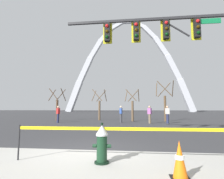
# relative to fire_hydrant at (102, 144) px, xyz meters

# --- Properties ---
(ground_plane) EXTENTS (240.00, 240.00, 0.00)m
(ground_plane) POSITION_rel_fire_hydrant_xyz_m (-0.63, 1.15, -0.47)
(ground_plane) COLOR #333335
(fire_hydrant) EXTENTS (0.46, 0.48, 0.99)m
(fire_hydrant) POSITION_rel_fire_hydrant_xyz_m (0.00, 0.00, 0.00)
(fire_hydrant) COLOR black
(fire_hydrant) RESTS_ON ground
(caution_tape_barrier) EXTENTS (5.66, 0.13, 0.92)m
(caution_tape_barrier) POSITION_rel_fire_hydrant_xyz_m (0.59, 0.05, 0.17)
(caution_tape_barrier) COLOR #232326
(caution_tape_barrier) RESTS_ON ground
(traffic_cone_by_hydrant) EXTENTS (0.36, 0.36, 0.73)m
(traffic_cone_by_hydrant) POSITION_rel_fire_hydrant_xyz_m (1.66, -0.80, -0.11)
(traffic_cone_by_hydrant) COLOR black
(traffic_cone_by_hydrant) RESTS_ON ground
(traffic_signal_gantry) EXTENTS (7.82, 0.44, 6.00)m
(traffic_signal_gantry) POSITION_rel_fire_hydrant_xyz_m (2.82, 3.72, 3.94)
(traffic_signal_gantry) COLOR #232326
(traffic_signal_gantry) RESTS_ON ground
(monument_arch) EXTENTS (50.38, 2.29, 37.81)m
(monument_arch) POSITION_rel_fire_hydrant_xyz_m (-0.63, 64.58, 16.36)
(monument_arch) COLOR #B2B5BC
(monument_arch) RESTS_ON ground
(tree_far_left) EXTENTS (1.64, 1.65, 3.54)m
(tree_far_left) POSITION_rel_fire_hydrant_xyz_m (-7.46, 14.21, 1.10)
(tree_far_left) COLOR #473323
(tree_far_left) RESTS_ON ground
(tree_left_mid) EXTENTS (1.63, 1.64, 3.51)m
(tree_left_mid) POSITION_rel_fire_hydrant_xyz_m (-2.97, 15.57, 1.09)
(tree_left_mid) COLOR brown
(tree_left_mid) RESTS_ON ground
(tree_center_left) EXTENTS (1.57, 1.58, 3.38)m
(tree_center_left) POSITION_rel_fire_hydrant_xyz_m (0.81, 14.47, 1.03)
(tree_center_left) COLOR brown
(tree_center_left) RESTS_ON ground
(tree_center_right) EXTENTS (1.94, 1.95, 4.20)m
(tree_center_right) POSITION_rel_fire_hydrant_xyz_m (4.23, 14.59, 1.40)
(tree_center_right) COLOR brown
(tree_center_right) RESTS_ON ground
(pedestrian_walking_left) EXTENTS (0.27, 0.37, 1.59)m
(pedestrian_walking_left) POSITION_rel_fire_hydrant_xyz_m (-0.28, 12.28, 0.35)
(pedestrian_walking_left) COLOR #38383D
(pedestrian_walking_left) RESTS_ON ground
(pedestrian_standing_center) EXTENTS (0.39, 0.37, 1.59)m
(pedestrian_standing_center) POSITION_rel_fire_hydrant_xyz_m (2.34, 11.87, 0.35)
(pedestrian_standing_center) COLOR brown
(pedestrian_standing_center) RESTS_ON ground
(pedestrian_walking_right) EXTENTS (0.39, 0.36, 1.59)m
(pedestrian_walking_right) POSITION_rel_fire_hydrant_xyz_m (-6.22, 11.65, 0.35)
(pedestrian_walking_right) COLOR #232847
(pedestrian_walking_right) RESTS_ON ground
(pedestrian_near_trees) EXTENTS (0.35, 0.23, 1.59)m
(pedestrian_near_trees) POSITION_rel_fire_hydrant_xyz_m (3.95, 12.06, 0.35)
(pedestrian_near_trees) COLOR #232847
(pedestrian_near_trees) RESTS_ON ground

